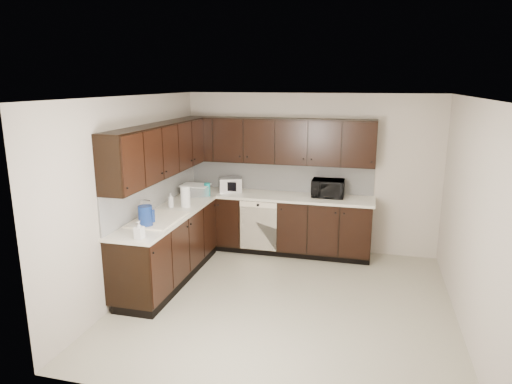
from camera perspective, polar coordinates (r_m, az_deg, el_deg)
floor at (r=5.84m, az=3.68°, el=-13.60°), size 4.00×4.00×0.00m
ceiling at (r=5.19m, az=4.11°, el=11.75°), size 4.00×4.00×0.00m
wall_back at (r=7.31m, az=6.76°, el=2.35°), size 4.00×0.02×2.50m
wall_left at (r=6.06m, az=-15.06°, el=-0.38°), size 0.02×4.00×2.50m
wall_right at (r=5.41m, az=25.24°, el=-2.90°), size 0.02×4.00×2.50m
wall_front at (r=3.54m, az=-2.15°, el=-9.98°), size 4.00×0.02×2.50m
lower_cabinets at (r=6.89m, az=-2.81°, el=-5.48°), size 3.00×2.80×0.90m
countertop at (r=6.74m, az=-2.88°, el=-1.41°), size 3.03×2.83×0.04m
backsplash at (r=6.94m, az=-4.05°, el=1.21°), size 3.00×2.80×0.48m
upper_cabinets at (r=6.69m, az=-3.50°, el=5.90°), size 3.00×2.80×0.70m
dishwasher at (r=7.04m, az=0.29°, el=-3.89°), size 0.58×0.04×0.78m
sink at (r=6.00m, az=-12.23°, el=-4.02°), size 0.54×0.82×0.42m
microwave at (r=7.07m, az=8.98°, el=0.45°), size 0.49×0.33×0.27m
soap_bottle_a at (r=5.31m, az=-14.40°, el=-4.61°), size 0.10×0.11×0.21m
soap_bottle_b at (r=6.51m, az=-10.60°, el=-1.04°), size 0.08×0.08×0.21m
toaster_oven at (r=7.36m, az=-3.24°, el=0.93°), size 0.43×0.38×0.22m
storage_bin at (r=7.16m, az=-7.58°, el=0.22°), size 0.50×0.45×0.16m
blue_pitcher at (r=5.72m, az=-13.65°, el=-2.98°), size 0.19×0.19×0.26m
teal_tumbler at (r=7.09m, az=-6.13°, el=0.30°), size 0.12×0.12×0.20m
paper_towel_roll at (r=6.51m, az=-8.82°, el=-0.56°), size 0.17×0.17×0.30m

